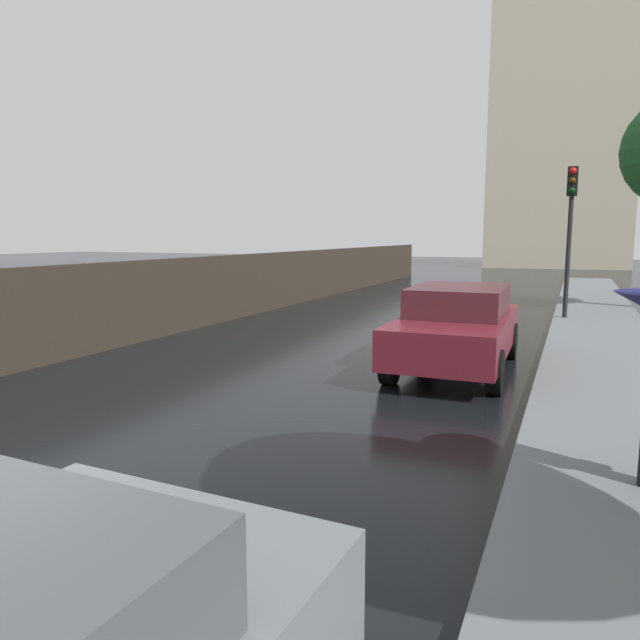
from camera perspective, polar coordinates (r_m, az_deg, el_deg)
name	(u,v)px	position (r m, az deg, el deg)	size (l,w,h in m)	color
car_maroon_near_kerb	(457,326)	(10.48, 13.12, -0.59)	(1.89, 4.25, 1.45)	maroon
traffic_light	(571,213)	(17.02, 23.09, 9.49)	(0.26, 0.39, 3.96)	black
distant_tower	(565,23)	(49.04, 22.65, 25.02)	(10.20, 7.00, 33.98)	#B2A88E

